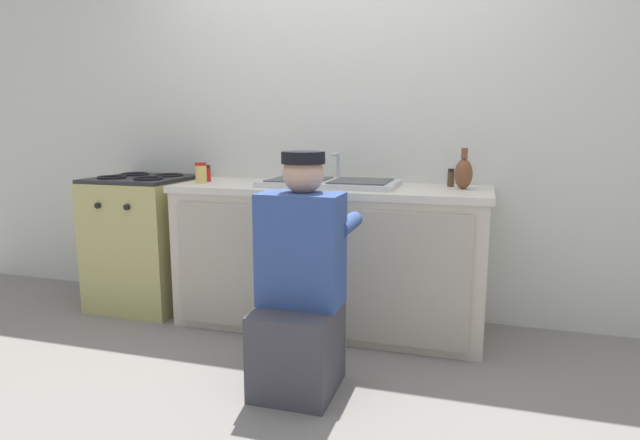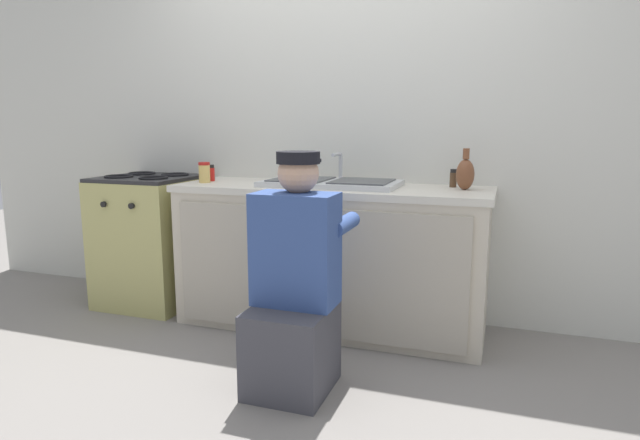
% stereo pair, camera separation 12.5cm
% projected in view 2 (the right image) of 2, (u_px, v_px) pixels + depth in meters
% --- Properties ---
extents(ground_plane, '(12.00, 12.00, 0.00)m').
position_uv_depth(ground_plane, '(314.00, 342.00, 3.05)').
color(ground_plane, gray).
extents(back_wall, '(6.00, 0.10, 2.50)m').
position_uv_depth(back_wall, '(348.00, 121.00, 3.43)').
color(back_wall, silver).
rests_on(back_wall, ground_plane).
extents(counter_cabinet, '(1.83, 0.62, 0.83)m').
position_uv_depth(counter_cabinet, '(330.00, 260.00, 3.25)').
color(counter_cabinet, beige).
rests_on(counter_cabinet, ground_plane).
extents(countertop, '(1.87, 0.62, 0.04)m').
position_uv_depth(countertop, '(331.00, 189.00, 3.18)').
color(countertop, beige).
rests_on(countertop, counter_cabinet).
extents(sink_double_basin, '(0.80, 0.44, 0.19)m').
position_uv_depth(sink_double_basin, '(331.00, 183.00, 3.17)').
color(sink_double_basin, silver).
rests_on(sink_double_basin, countertop).
extents(stove_range, '(0.61, 0.62, 0.90)m').
position_uv_depth(stove_range, '(151.00, 240.00, 3.67)').
color(stove_range, tan).
rests_on(stove_range, ground_plane).
extents(plumber_person, '(0.42, 0.61, 1.10)m').
position_uv_depth(plumber_person, '(294.00, 292.00, 2.47)').
color(plumber_person, '#3F3F47').
rests_on(plumber_person, ground_plane).
extents(spice_bottle_pepper, '(0.04, 0.04, 0.10)m').
position_uv_depth(spice_bottle_pepper, '(453.00, 178.00, 3.10)').
color(spice_bottle_pepper, '#513823').
rests_on(spice_bottle_pepper, countertop).
extents(condiment_jar, '(0.07, 0.07, 0.13)m').
position_uv_depth(condiment_jar, '(204.00, 172.00, 3.34)').
color(condiment_jar, '#DBB760').
rests_on(condiment_jar, countertop).
extents(spice_bottle_red, '(0.04, 0.04, 0.10)m').
position_uv_depth(spice_bottle_red, '(212.00, 173.00, 3.44)').
color(spice_bottle_red, red).
rests_on(spice_bottle_red, countertop).
extents(vase_decorative, '(0.10, 0.10, 0.23)m').
position_uv_depth(vase_decorative, '(465.00, 174.00, 2.96)').
color(vase_decorative, brown).
rests_on(vase_decorative, countertop).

